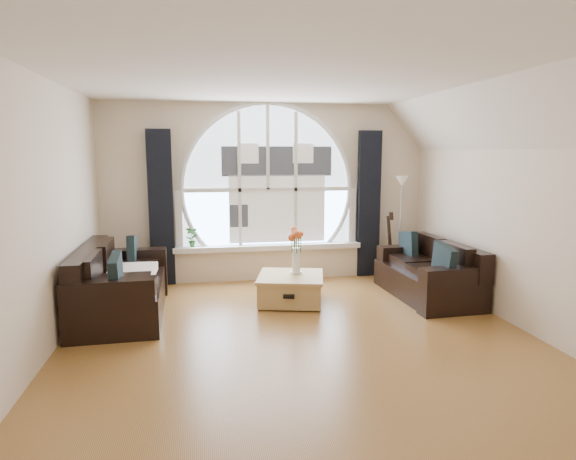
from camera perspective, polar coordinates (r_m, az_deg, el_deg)
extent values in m
cube|color=brown|center=(5.27, 1.73, -12.88)|extent=(5.00, 5.50, 0.01)
cube|color=silver|center=(4.95, 1.88, 17.53)|extent=(5.00, 5.50, 0.01)
cube|color=beige|center=(7.63, -2.40, 4.36)|extent=(5.00, 0.01, 2.70)
cube|color=beige|center=(2.35, 15.57, -6.47)|extent=(5.00, 0.01, 2.70)
cube|color=beige|center=(5.06, -27.13, 1.03)|extent=(0.01, 5.50, 2.70)
cube|color=beige|center=(5.96, 26.06, 2.16)|extent=(0.01, 5.50, 2.70)
cube|color=silver|center=(5.77, 24.29, 12.05)|extent=(0.92, 5.50, 0.72)
cube|color=silver|center=(7.59, -2.38, 6.42)|extent=(2.60, 0.06, 2.15)
cube|color=white|center=(7.65, -2.26, -1.98)|extent=(2.90, 0.22, 0.08)
cube|color=white|center=(7.56, -2.35, 6.41)|extent=(2.76, 0.08, 2.15)
cube|color=silver|center=(7.60, -1.23, 5.48)|extent=(1.70, 0.02, 1.50)
cube|color=black|center=(7.49, -14.50, 2.46)|extent=(0.35, 0.12, 2.30)
cube|color=black|center=(7.91, 9.32, 2.96)|extent=(0.35, 0.12, 2.30)
cube|color=black|center=(6.32, -18.70, -5.83)|extent=(1.01, 1.93, 0.84)
cube|color=black|center=(6.98, 15.86, -4.31)|extent=(0.92, 1.73, 0.75)
cube|color=#A68043|center=(6.52, 0.31, -6.67)|extent=(1.01, 1.01, 0.41)
cube|color=silver|center=(6.38, -17.61, -4.71)|extent=(0.58, 0.58, 0.10)
cube|color=white|center=(6.48, 0.95, -1.72)|extent=(0.24, 0.24, 0.70)
cube|color=#B2B2B2|center=(7.94, 12.87, 0.33)|extent=(0.24, 0.24, 1.60)
cube|color=olive|center=(7.85, 11.47, -1.72)|extent=(0.39, 0.28, 1.06)
imported|color=#1E6023|center=(7.55, -11.12, -0.74)|extent=(0.18, 0.13, 0.32)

